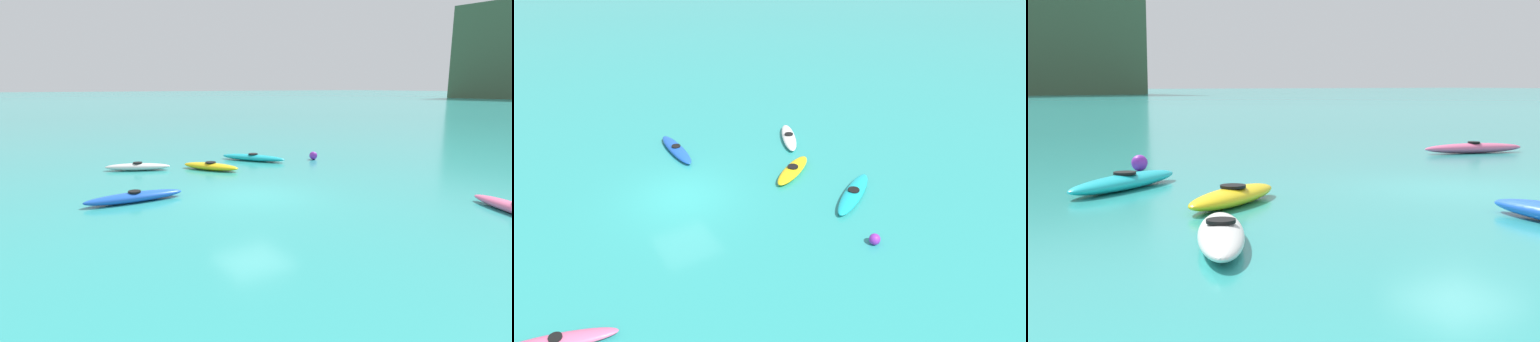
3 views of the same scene
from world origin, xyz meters
The scene contains 6 objects.
ground_plane centered at (0.00, 0.00, 0.00)m, with size 600.00×600.00×0.00m, color teal.
kayak_pink centered at (6.13, 5.45, 0.16)m, with size 3.44×1.54×0.37m.
kayak_yellow centered at (-4.94, 0.77, 0.16)m, with size 2.74×2.15×0.37m.
kayak_cyan centered at (-5.99, 3.68, 0.16)m, with size 3.26×2.54×0.37m.
kayak_white centered at (-6.59, -2.08, 0.16)m, with size 1.82×2.88×0.37m.
buoy_purple centered at (-4.64, 6.53, 0.21)m, with size 0.41×0.41×0.41m, color purple.
Camera 3 is at (-10.78, -10.60, 2.20)m, focal length 49.58 mm.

